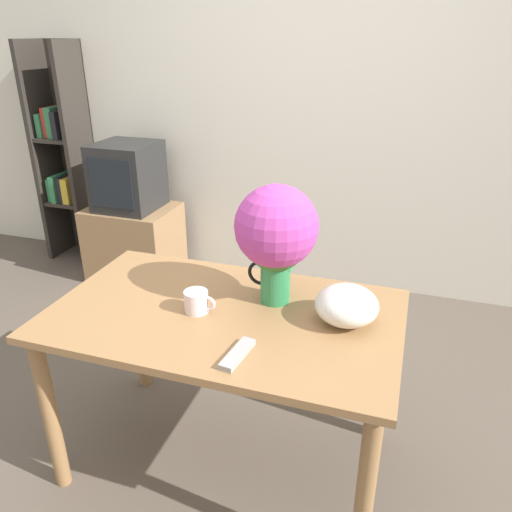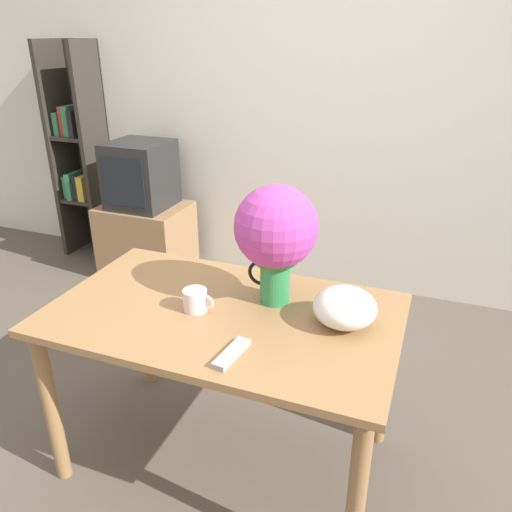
% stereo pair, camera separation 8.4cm
% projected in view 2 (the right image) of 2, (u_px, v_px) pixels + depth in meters
% --- Properties ---
extents(ground_plane, '(12.00, 12.00, 0.00)m').
position_uv_depth(ground_plane, '(216.00, 447.00, 2.23)').
color(ground_plane, brown).
extents(wall_back, '(8.00, 0.05, 2.60)m').
position_uv_depth(wall_back, '(328.00, 99.00, 3.24)').
color(wall_back, silver).
rests_on(wall_back, ground_plane).
extents(table, '(1.32, 0.79, 0.73)m').
position_uv_depth(table, '(224.00, 334.00, 1.93)').
color(table, olive).
rests_on(table, ground_plane).
extents(flower_vase, '(0.31, 0.31, 0.47)m').
position_uv_depth(flower_vase, '(276.00, 234.00, 1.84)').
color(flower_vase, '#2D844C').
rests_on(flower_vase, table).
extents(coffee_mug, '(0.12, 0.09, 0.08)m').
position_uv_depth(coffee_mug, '(196.00, 300.00, 1.88)').
color(coffee_mug, silver).
rests_on(coffee_mug, table).
extents(white_bowl, '(0.23, 0.23, 0.14)m').
position_uv_depth(white_bowl, '(345.00, 307.00, 1.78)').
color(white_bowl, silver).
rests_on(white_bowl, table).
extents(remote_control, '(0.07, 0.18, 0.02)m').
position_uv_depth(remote_control, '(232.00, 354.00, 1.62)').
color(remote_control, '#999999').
rests_on(remote_control, table).
extents(tv_stand, '(0.61, 0.48, 0.54)m').
position_uv_depth(tv_stand, '(147.00, 240.00, 3.74)').
color(tv_stand, '#8E6B47').
rests_on(tv_stand, ground_plane).
extents(tv_set, '(0.41, 0.42, 0.46)m').
position_uv_depth(tv_set, '(141.00, 175.00, 3.53)').
color(tv_set, black).
rests_on(tv_set, tv_stand).
extents(bookshelf, '(0.35, 0.32, 1.66)m').
position_uv_depth(bookshelf, '(81.00, 155.00, 3.92)').
color(bookshelf, '#2D2823').
rests_on(bookshelf, ground_plane).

